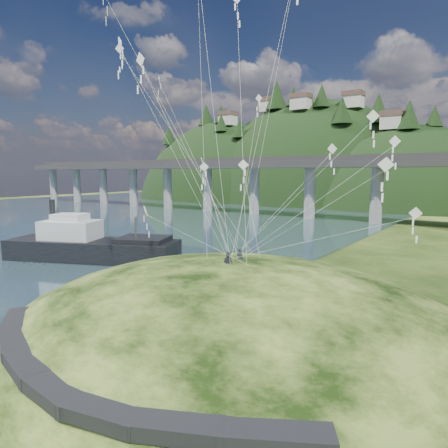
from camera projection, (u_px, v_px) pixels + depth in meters
The scene contains 10 objects.
ground at pixel (135, 319), 30.33m from camera, with size 320.00×320.00×0.00m, color black.
water at pixel (26, 219), 96.06m from camera, with size 240.00×240.00×0.00m, color #324F5D.
grass_hill at pixel (237, 356), 27.53m from camera, with size 36.00×32.00×13.00m.
footpath at pixel (83, 375), 17.90m from camera, with size 22.29×5.84×0.83m.
bridge at pixel (273, 178), 100.86m from camera, with size 160.00×11.00×15.00m.
far_ridge at pixel (298, 220), 154.98m from camera, with size 153.00×70.00×94.50m.
work_barge at pixel (90, 245), 50.88m from camera, with size 22.41×14.25×7.65m.
wooden_dock at pixel (150, 288), 37.19m from camera, with size 12.83×3.94×0.91m.
kite_flyers at pixel (232, 250), 27.64m from camera, with size 0.93×2.34×1.60m.
kite_swarm at pixel (244, 87), 27.51m from camera, with size 21.44×16.77×20.70m.
Camera 1 is at (22.44, -19.78, 11.12)m, focal length 32.00 mm.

